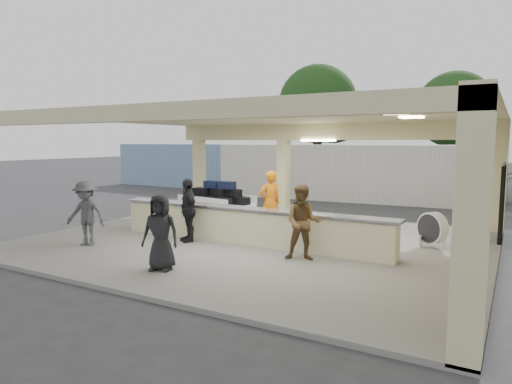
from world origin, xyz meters
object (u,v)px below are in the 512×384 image
Objects in this scene: baggage_handler at (270,203)px; passenger_b at (188,210)px; drum_fan at (432,229)px; passenger_c at (86,213)px; passenger_a at (303,223)px; passenger_d at (160,232)px; container_blue at (192,165)px; baggage_counter at (246,226)px; container_white at (341,172)px; luggage_cart at (217,199)px.

passenger_b is at bearing -1.63° from baggage_handler.
passenger_c is (-7.99, -4.33, 0.36)m from drum_fan.
passenger_a is 1.03× the size of passenger_c.
passenger_d is 0.16× the size of container_blue.
passenger_d is at bearing -157.12° from passenger_a.
passenger_c is (-3.55, -3.68, -0.09)m from baggage_handler.
drum_fan is 0.49× the size of baggage_handler.
baggage_counter is 3.10m from passenger_d.
container_white reaches higher than drum_fan.
passenger_b is 0.14× the size of container_white.
passenger_c is at bearing -116.78° from drum_fan.
drum_fan is 3.75m from passenger_a.
passenger_c is 3.37m from passenger_d.
baggage_counter is 4.78× the size of passenger_c.
luggage_cart is at bearing -102.47° from container_white.
passenger_b reaches higher than luggage_cart.
baggage_handler is at bearing -42.48° from container_blue.
baggage_counter is at bearing 37.07° from baggage_handler.
container_blue is at bearing -98.14° from baggage_handler.
container_white is at bearing 122.64° from passenger_b.
passenger_d is 19.47m from container_blue.
baggage_counter is at bearing 17.15° from passenger_c.
passenger_b reaches higher than drum_fan.
passenger_c is 17.06m from container_blue.
luggage_cart is 1.48× the size of passenger_a.
container_white is at bearing -136.64° from baggage_handler.
passenger_a is 0.14× the size of container_white.
container_blue reaches higher than drum_fan.
baggage_counter is 8.88× the size of drum_fan.
passenger_d is (-0.27, -4.46, -0.13)m from baggage_handler.
baggage_handler is 4.47m from passenger_d.
baggage_handler is at bearing 91.04° from baggage_counter.
drum_fan is 0.56× the size of passenger_d.
passenger_a is 5.78m from passenger_c.
baggage_counter is 4.87m from drum_fan.
passenger_d is 0.13× the size of container_white.
baggage_handler is 9.94m from container_white.
baggage_counter is 5.00× the size of passenger_d.
baggage_handler is 0.18× the size of container_blue.
drum_fan is 9.10m from passenger_c.
passenger_c is (-3.57, -2.28, 0.37)m from baggage_counter.
passenger_a is 1.08× the size of passenger_d.
drum_fan is at bearing 57.47° from passenger_b.
baggage_handler is at bearing -12.29° from luggage_cart.
passenger_c reaches higher than baggage_counter.
passenger_b is at bearing 24.81° from passenger_c.
luggage_cart is 0.25× the size of container_blue.
passenger_a is at bearing -77.97° from container_white.
baggage_counter is at bearing -120.36° from drum_fan.
baggage_counter is 0.80× the size of container_blue.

